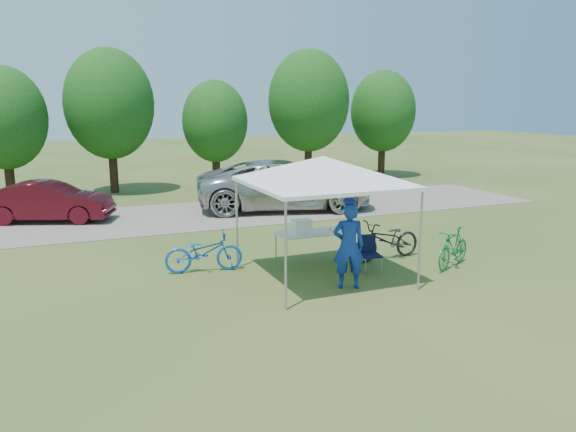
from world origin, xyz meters
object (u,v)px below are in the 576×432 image
at_px(bike_blue, 204,252).
at_px(bike_dark, 387,240).
at_px(bike_green, 453,248).
at_px(folding_table, 315,233).
at_px(cyclist, 349,246).
at_px(sedan, 49,202).
at_px(folding_chair, 369,250).
at_px(minivan, 285,185).
at_px(cooler, 302,226).

xyz_separation_m(bike_blue, bike_dark, (4.47, -0.77, 0.04)).
bearing_deg(bike_green, folding_table, -146.10).
relative_size(cyclist, bike_green, 1.17).
xyz_separation_m(bike_dark, sedan, (-7.75, 8.07, 0.17)).
relative_size(cyclist, sedan, 0.46).
xyz_separation_m(folding_table, cyclist, (-0.16, -1.95, 0.17)).
distance_m(folding_chair, sedan, 11.09).
distance_m(cyclist, minivan, 8.94).
bearing_deg(bike_green, folding_chair, -130.88).
relative_size(cooler, minivan, 0.07).
bearing_deg(bike_dark, bike_green, 38.03).
distance_m(bike_blue, bike_dark, 4.53).
bearing_deg(cooler, folding_chair, -41.82).
bearing_deg(cyclist, bike_dark, -121.06).
distance_m(bike_blue, sedan, 8.01).
xyz_separation_m(folding_chair, bike_blue, (-3.53, 1.44, -0.03)).
bearing_deg(bike_blue, folding_table, -89.50).
xyz_separation_m(bike_green, minivan, (-0.89, 8.31, 0.44)).
bearing_deg(bike_dark, folding_chair, -59.72).
height_order(minivan, sedan, minivan).
xyz_separation_m(folding_chair, bike_green, (2.03, -0.49, -0.03)).
relative_size(cooler, bike_blue, 0.25).
bearing_deg(minivan, folding_chair, -173.25).
distance_m(bike_dark, minivan, 7.17).
xyz_separation_m(folding_table, folding_chair, (0.85, -1.09, -0.24)).
bearing_deg(cyclist, sedan, -38.06).
bearing_deg(minivan, cooler, 175.75).
xyz_separation_m(bike_green, bike_dark, (-1.10, 1.15, 0.03)).
distance_m(cooler, sedan, 9.49).
height_order(folding_chair, cooler, cooler).
bearing_deg(sedan, minivan, -76.82).
distance_m(folding_table, bike_green, 3.29).
bearing_deg(folding_table, folding_chair, -52.03).
height_order(folding_chair, sedan, sedan).
distance_m(folding_table, cyclist, 1.96).
bearing_deg(folding_table, cyclist, -94.66).
bearing_deg(bike_dark, minivan, 172.88).
bearing_deg(bike_dark, cooler, -106.50).
bearing_deg(cyclist, cooler, -63.15).
distance_m(folding_table, cooler, 0.42).
distance_m(folding_chair, bike_dark, 1.15).
relative_size(folding_chair, cyclist, 0.47).
height_order(folding_table, sedan, sedan).
relative_size(cooler, bike_green, 0.29).
relative_size(bike_green, sedan, 0.39).
height_order(cyclist, sedan, cyclist).
bearing_deg(sedan, cyclist, -129.04).
xyz_separation_m(folding_table, bike_dark, (1.78, -0.42, -0.24)).
xyz_separation_m(bike_blue, minivan, (4.67, 6.38, 0.44)).
distance_m(folding_table, folding_chair, 1.40).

